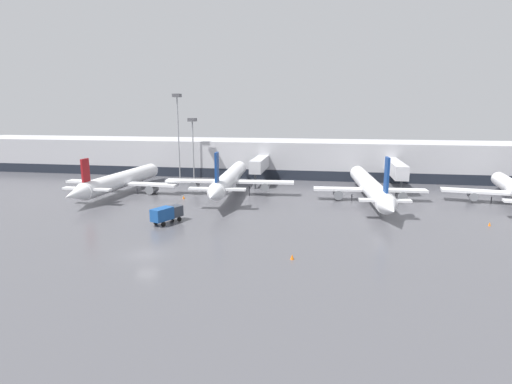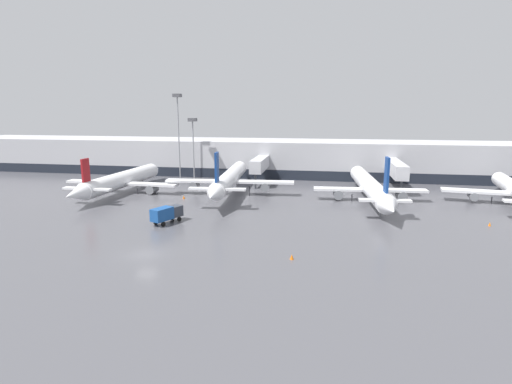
# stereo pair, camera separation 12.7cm
# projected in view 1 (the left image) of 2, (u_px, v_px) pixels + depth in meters

# --- Properties ---
(ground_plane) EXTENTS (320.00, 320.00, 0.00)m
(ground_plane) POSITION_uv_depth(u_px,v_px,m) (146.00, 254.00, 47.33)
(ground_plane) COLOR #4C4C51
(terminal_building) EXTENTS (160.00, 32.00, 9.00)m
(terminal_building) POSITION_uv_depth(u_px,v_px,m) (247.00, 157.00, 106.06)
(terminal_building) COLOR #B2B2B7
(terminal_building) RESTS_ON ground_plane
(parked_jet_0) EXTENTS (25.96, 36.94, 9.88)m
(parked_jet_0) POSITION_uv_depth(u_px,v_px,m) (229.00, 179.00, 80.02)
(parked_jet_0) COLOR white
(parked_jet_0) RESTS_ON ground_plane
(parked_jet_2) EXTENTS (24.54, 34.61, 8.38)m
(parked_jet_2) POSITION_uv_depth(u_px,v_px,m) (121.00, 180.00, 82.31)
(parked_jet_2) COLOR white
(parked_jet_2) RESTS_ON ground_plane
(parked_jet_3) EXTENTS (20.94, 39.25, 9.79)m
(parked_jet_3) POSITION_uv_depth(u_px,v_px,m) (370.00, 186.00, 74.95)
(parked_jet_3) COLOR white
(parked_jet_3) RESTS_ON ground_plane
(service_truck_0) EXTENTS (3.71, 5.53, 2.55)m
(service_truck_0) POSITION_uv_depth(u_px,v_px,m) (167.00, 213.00, 60.03)
(service_truck_0) COLOR #19478C
(service_truck_0) RESTS_ON ground_plane
(traffic_cone_0) EXTENTS (0.39, 0.39, 0.56)m
(traffic_cone_0) POSITION_uv_depth(u_px,v_px,m) (490.00, 224.00, 58.93)
(traffic_cone_0) COLOR orange
(traffic_cone_0) RESTS_ON ground_plane
(traffic_cone_1) EXTENTS (0.45, 0.45, 0.59)m
(traffic_cone_1) POSITION_uv_depth(u_px,v_px,m) (292.00, 257.00, 45.75)
(traffic_cone_1) COLOR orange
(traffic_cone_1) RESTS_ON ground_plane
(traffic_cone_2) EXTENTS (0.42, 0.42, 0.58)m
(traffic_cone_2) POSITION_uv_depth(u_px,v_px,m) (217.00, 195.00, 78.50)
(traffic_cone_2) COLOR orange
(traffic_cone_2) RESTS_ON ground_plane
(traffic_cone_3) EXTENTS (0.47, 0.47, 0.63)m
(traffic_cone_3) POSITION_uv_depth(u_px,v_px,m) (184.00, 197.00, 76.90)
(traffic_cone_3) COLOR orange
(traffic_cone_3) RESTS_ON ground_plane
(apron_light_mast_2) EXTENTS (1.80, 1.80, 20.56)m
(apron_light_mast_2) POSITION_uv_depth(u_px,v_px,m) (178.00, 113.00, 95.64)
(apron_light_mast_2) COLOR gray
(apron_light_mast_2) RESTS_ON ground_plane
(apron_light_mast_5) EXTENTS (1.80, 1.80, 14.89)m
(apron_light_mast_5) POSITION_uv_depth(u_px,v_px,m) (193.00, 130.00, 95.55)
(apron_light_mast_5) COLOR gray
(apron_light_mast_5) RESTS_ON ground_plane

